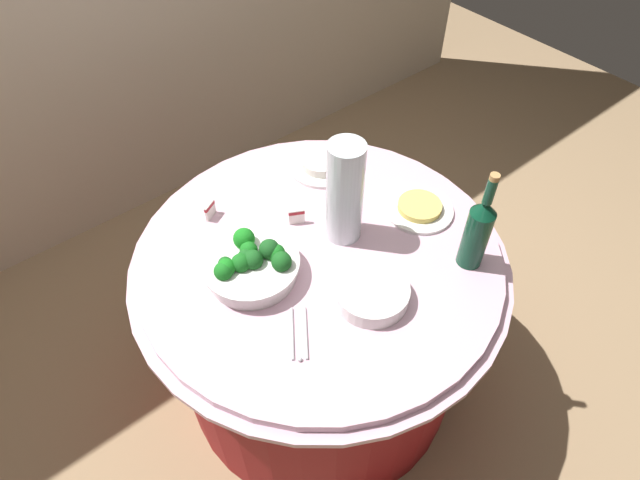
# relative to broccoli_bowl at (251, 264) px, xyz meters

# --- Properties ---
(ground_plane) EXTENTS (6.00, 6.00, 0.00)m
(ground_plane) POSITION_rel_broccoli_bowl_xyz_m (0.21, -0.05, -0.79)
(ground_plane) COLOR #9E7F5B
(buffet_table) EXTENTS (1.16, 1.16, 0.74)m
(buffet_table) POSITION_rel_broccoli_bowl_xyz_m (0.21, -0.05, -0.41)
(buffet_table) COLOR maroon
(buffet_table) RESTS_ON ground_plane
(broccoli_bowl) EXTENTS (0.28, 0.28, 0.11)m
(broccoli_bowl) POSITION_rel_broccoli_bowl_xyz_m (0.00, 0.00, 0.00)
(broccoli_bowl) COLOR white
(broccoli_bowl) RESTS_ON buffet_table
(plate_stack) EXTENTS (0.21, 0.21, 0.05)m
(plate_stack) POSITION_rel_broccoli_bowl_xyz_m (0.21, -0.28, -0.02)
(plate_stack) COLOR white
(plate_stack) RESTS_ON buffet_table
(wine_bottle) EXTENTS (0.07, 0.07, 0.34)m
(wine_bottle) POSITION_rel_broccoli_bowl_xyz_m (0.53, -0.36, 0.08)
(wine_bottle) COLOR #0C3D27
(wine_bottle) RESTS_ON buffet_table
(decorative_fruit_vase) EXTENTS (0.11, 0.11, 0.34)m
(decorative_fruit_vase) POSITION_rel_broccoli_bowl_xyz_m (0.31, -0.04, 0.11)
(decorative_fruit_vase) COLOR silver
(decorative_fruit_vase) RESTS_ON buffet_table
(serving_tongs) EXTENTS (0.13, 0.16, 0.01)m
(serving_tongs) POSITION_rel_broccoli_bowl_xyz_m (-0.02, -0.25, -0.04)
(serving_tongs) COLOR silver
(serving_tongs) RESTS_ON buffet_table
(food_plate_rice) EXTENTS (0.22, 0.22, 0.04)m
(food_plate_rice) POSITION_rel_broccoli_bowl_xyz_m (0.46, 0.24, -0.03)
(food_plate_rice) COLOR white
(food_plate_rice) RESTS_ON buffet_table
(food_plate_noodles) EXTENTS (0.22, 0.22, 0.03)m
(food_plate_noodles) POSITION_rel_broccoli_bowl_xyz_m (0.57, -0.12, -0.03)
(food_plate_noodles) COLOR white
(food_plate_noodles) RESTS_ON buffet_table
(label_placard_front) EXTENTS (0.05, 0.03, 0.05)m
(label_placard_front) POSITION_rel_broccoli_bowl_xyz_m (0.03, 0.28, -0.01)
(label_placard_front) COLOR white
(label_placard_front) RESTS_ON buffet_table
(label_placard_mid) EXTENTS (0.05, 0.03, 0.05)m
(label_placard_mid) POSITION_rel_broccoli_bowl_xyz_m (0.23, 0.08, -0.01)
(label_placard_mid) COLOR white
(label_placard_mid) RESTS_ON buffet_table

